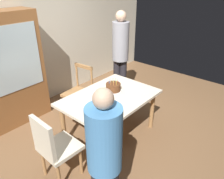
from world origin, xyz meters
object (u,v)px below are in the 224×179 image
plate_far_side (96,93)px  chair_spindle_back (79,93)px  chair_upholstered (53,146)px  plate_near_celebrant (103,112)px  china_cabinet (8,71)px  birthday_cake (113,87)px  dining_table (110,101)px  person_celebrant (104,156)px  person_guest (120,52)px

plate_far_side → chair_spindle_back: (0.15, 0.60, -0.27)m
plate_far_side → chair_upholstered: 1.09m
plate_near_celebrant → chair_upholstered: bearing=167.3°
plate_far_side → china_cabinet: china_cabinet is taller
birthday_cake → plate_far_side: size_ratio=1.27×
dining_table → plate_near_celebrant: size_ratio=6.53×
birthday_cake → plate_far_side: 0.29m
chair_spindle_back → person_celebrant: bearing=-124.5°
chair_upholstered → plate_near_celebrant: bearing=-12.7°
plate_far_side → chair_upholstered: (-1.04, -0.29, -0.19)m
chair_upholstered → person_celebrant: 0.91m
plate_near_celebrant → chair_spindle_back: bearing=65.6°
birthday_cake → person_guest: (0.88, 0.56, 0.26)m
chair_spindle_back → chair_upholstered: 1.49m
plate_far_side → person_guest: size_ratio=0.12×
person_celebrant → person_guest: bearing=35.6°
plate_near_celebrant → person_celebrant: 0.99m
dining_table → person_guest: person_guest is taller
dining_table → china_cabinet: china_cabinet is taller
birthday_cake → chair_upholstered: size_ratio=0.29×
chair_spindle_back → plate_far_side: bearing=-104.4°
dining_table → chair_spindle_back: size_ratio=1.51×
plate_near_celebrant → person_guest: 1.72m
dining_table → plate_far_side: (-0.07, 0.23, 0.09)m
plate_near_celebrant → person_guest: (1.45, 0.87, 0.31)m
person_celebrant → dining_table: bearing=39.2°
dining_table → china_cabinet: size_ratio=0.76×
plate_near_celebrant → person_celebrant: bearing=-136.4°
dining_table → person_guest: (1.05, 0.64, 0.41)m
plate_near_celebrant → person_guest: bearing=31.0°
birthday_cake → china_cabinet: size_ratio=0.15×
person_celebrant → china_cabinet: size_ratio=0.83×
dining_table → plate_near_celebrant: plate_near_celebrant is taller
person_guest → chair_spindle_back: bearing=169.5°
plate_far_side → person_celebrant: bearing=-132.5°
person_celebrant → birthday_cake: bearing=37.5°
birthday_cake → china_cabinet: 1.76m
dining_table → chair_upholstered: 1.11m
dining_table → person_guest: 1.30m
dining_table → china_cabinet: (-0.76, 1.56, 0.32)m
person_celebrant → plate_near_celebrant: bearing=43.6°
chair_upholstered → person_celebrant: person_celebrant is taller
chair_spindle_back → china_cabinet: size_ratio=0.50×
birthday_cake → plate_near_celebrant: bearing=-151.7°
dining_table → birthday_cake: birthday_cake is taller
person_guest → plate_near_celebrant: bearing=-149.0°
dining_table → chair_spindle_back: (0.08, 0.82, -0.17)m
plate_near_celebrant → china_cabinet: 1.83m
dining_table → person_celebrant: size_ratio=0.91×
plate_near_celebrant → china_cabinet: size_ratio=0.12×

